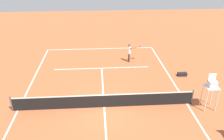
{
  "coord_description": "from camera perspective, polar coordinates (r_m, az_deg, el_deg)",
  "views": [
    {
      "loc": [
        0.34,
        12.41,
        8.89
      ],
      "look_at": [
        -0.78,
        -3.83,
        0.8
      ],
      "focal_mm": 36.7,
      "sensor_mm": 36.0,
      "label": 1
    }
  ],
  "objects": [
    {
      "name": "court_lines",
      "position": [
        15.26,
        -1.96,
        -9.2
      ],
      "size": [
        11.24,
        21.46,
        0.01
      ],
      "color": "white",
      "rests_on": "ground"
    },
    {
      "name": "umpire_chair",
      "position": [
        15.62,
        23.56,
        -3.78
      ],
      "size": [
        0.8,
        0.8,
        2.41
      ],
      "color": "silver",
      "rests_on": "ground"
    },
    {
      "name": "ground_plane",
      "position": [
        15.26,
        -1.96,
        -9.21
      ],
      "size": [
        60.0,
        60.0,
        0.0
      ],
      "primitive_type": "plane",
      "color": "#AD5933"
    },
    {
      "name": "player_serving",
      "position": [
        21.23,
        4.46,
        4.71
      ],
      "size": [
        1.34,
        0.56,
        1.78
      ],
      "rotation": [
        0.0,
        0.0,
        1.91
      ],
      "color": "brown",
      "rests_on": "ground"
    },
    {
      "name": "tennis_net",
      "position": [
        14.98,
        -1.99,
        -7.67
      ],
      "size": [
        11.84,
        0.1,
        1.07
      ],
      "color": "#4C4C51",
      "rests_on": "ground"
    },
    {
      "name": "equipment_bag",
      "position": [
        19.81,
        17.08,
        -1.01
      ],
      "size": [
        0.76,
        0.32,
        0.3
      ],
      "primitive_type": "cube",
      "color": "black",
      "rests_on": "ground"
    },
    {
      "name": "tennis_ball",
      "position": [
        20.65,
        5.69,
        0.9
      ],
      "size": [
        0.07,
        0.07,
        0.07
      ],
      "primitive_type": "sphere",
      "color": "#CCE033",
      "rests_on": "ground"
    }
  ]
}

